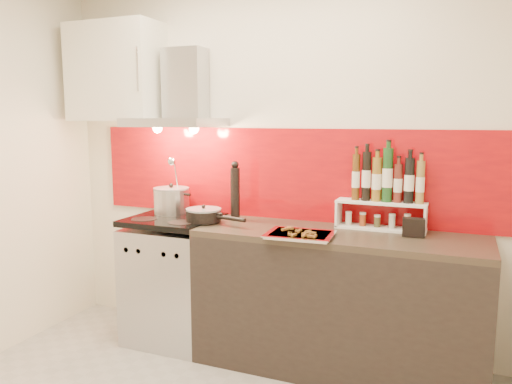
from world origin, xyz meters
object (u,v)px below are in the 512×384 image
at_px(counter, 337,301).
at_px(range_stove, 175,280).
at_px(baking_tray, 300,234).
at_px(stock_pot, 172,200).
at_px(saute_pan, 205,215).
at_px(pepper_mill, 235,192).

bearing_deg(counter, range_stove, -179.77).
relative_size(counter, baking_tray, 4.27).
bearing_deg(counter, stock_pot, 175.05).
bearing_deg(range_stove, stock_pot, 126.40).
xyz_separation_m(saute_pan, pepper_mill, (0.16, 0.15, 0.15)).
xyz_separation_m(range_stove, counter, (1.20, 0.00, 0.01)).
height_order(stock_pot, pepper_mill, pepper_mill).
relative_size(counter, stock_pot, 6.82).
bearing_deg(pepper_mill, range_stove, -166.26).
bearing_deg(stock_pot, baking_tray, -15.90).
height_order(range_stove, saute_pan, saute_pan).
relative_size(stock_pot, pepper_mill, 0.63).
xyz_separation_m(counter, stock_pot, (-1.29, 0.11, 0.56)).
bearing_deg(pepper_mill, stock_pot, 179.01).
bearing_deg(stock_pot, saute_pan, -24.21).
xyz_separation_m(counter, saute_pan, (-0.92, -0.05, 0.50)).
height_order(range_stove, stock_pot, stock_pot).
bearing_deg(baking_tray, stock_pot, 164.10).
relative_size(range_stove, saute_pan, 1.95).
bearing_deg(range_stove, counter, 0.23).
distance_m(range_stove, baking_tray, 1.13).
relative_size(pepper_mill, baking_tray, 0.99).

